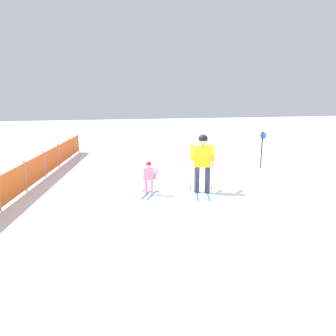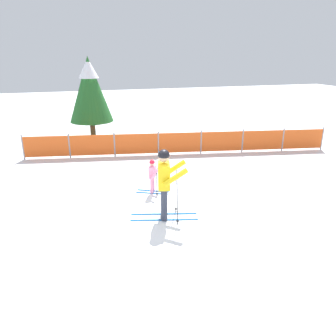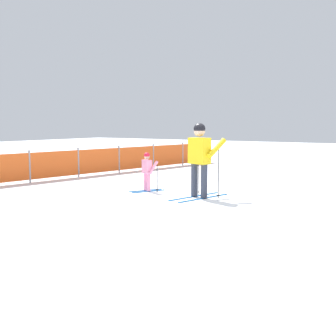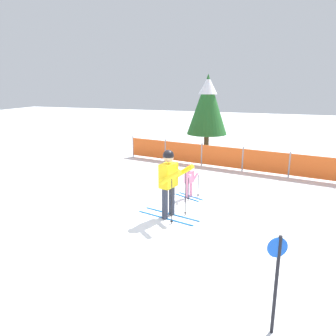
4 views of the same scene
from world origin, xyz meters
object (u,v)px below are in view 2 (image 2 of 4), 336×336
object	(u,v)px
conifer_far	(90,88)
safety_fence	(180,143)
skier_adult	(165,178)
skier_child	(153,174)

from	to	relation	value
conifer_far	safety_fence	bearing A→B (deg)	-50.99
skier_adult	conifer_far	xyz separation A→B (m)	(-1.05, 8.87, 1.27)
safety_fence	skier_adult	bearing A→B (deg)	-112.46
skier_adult	safety_fence	bearing A→B (deg)	82.03
skier_adult	safety_fence	size ratio (longest dim) A/B	0.15
skier_child	safety_fence	bearing A→B (deg)	86.55
safety_fence	conifer_far	bearing A→B (deg)	129.01
skier_child	conifer_far	bearing A→B (deg)	125.49
skier_child	safety_fence	xyz separation A→B (m)	(1.99, 3.43, -0.10)
skier_adult	conifer_far	world-z (taller)	conifer_far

